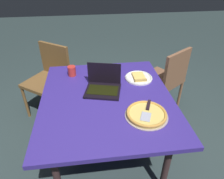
% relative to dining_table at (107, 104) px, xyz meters
% --- Properties ---
extents(ground_plane, '(12.00, 12.00, 0.00)m').
position_rel_dining_table_xyz_m(ground_plane, '(0.00, 0.00, -0.68)').
color(ground_plane, '#2F3E3E').
extents(dining_table, '(1.25, 1.11, 0.75)m').
position_rel_dining_table_xyz_m(dining_table, '(0.00, 0.00, 0.00)').
color(dining_table, navy).
rests_on(dining_table, ground_plane).
extents(laptop, '(0.32, 0.36, 0.22)m').
position_rel_dining_table_xyz_m(laptop, '(0.11, 0.02, 0.12)').
color(laptop, black).
rests_on(laptop, dining_table).
extents(pizza_plate, '(0.27, 0.27, 0.04)m').
position_rel_dining_table_xyz_m(pizza_plate, '(0.26, -0.34, 0.09)').
color(pizza_plate, white).
rests_on(pizza_plate, dining_table).
extents(pizza_tray, '(0.32, 0.32, 0.04)m').
position_rel_dining_table_xyz_m(pizza_tray, '(-0.29, -0.27, 0.09)').
color(pizza_tray, '#A49496').
rests_on(pizza_tray, dining_table).
extents(table_knife, '(0.16, 0.15, 0.01)m').
position_rel_dining_table_xyz_m(table_knife, '(0.46, -0.01, 0.08)').
color(table_knife, '#B0B3C8').
rests_on(table_knife, dining_table).
extents(drink_cup, '(0.08, 0.08, 0.10)m').
position_rel_dining_table_xyz_m(drink_cup, '(0.41, 0.30, 0.12)').
color(drink_cup, red).
rests_on(drink_cup, dining_table).
extents(chair_near, '(0.63, 0.63, 0.89)m').
position_rel_dining_table_xyz_m(chair_near, '(0.85, 0.62, -0.16)').
color(chair_near, brown).
rests_on(chair_near, ground_plane).
extents(chair_far, '(0.62, 0.62, 0.89)m').
position_rel_dining_table_xyz_m(chair_far, '(0.63, -0.78, -0.16)').
color(chair_far, brown).
rests_on(chair_far, ground_plane).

